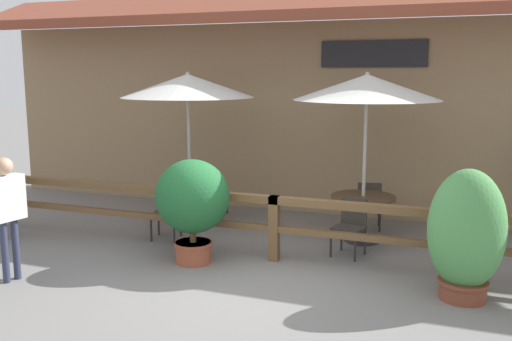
# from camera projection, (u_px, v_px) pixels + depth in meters

# --- Properties ---
(ground_plane) EXTENTS (60.00, 60.00, 0.00)m
(ground_plane) POSITION_uv_depth(u_px,v_px,m) (248.00, 286.00, 7.25)
(ground_plane) COLOR slate
(building_facade) EXTENTS (14.28, 1.49, 4.23)m
(building_facade) POSITION_uv_depth(u_px,v_px,m) (327.00, 100.00, 10.67)
(building_facade) COLOR #997A56
(building_facade) RESTS_ON ground
(patio_railing) EXTENTS (10.40, 0.14, 0.95)m
(patio_railing) POSITION_uv_depth(u_px,v_px,m) (274.00, 214.00, 8.10)
(patio_railing) COLOR brown
(patio_railing) RESTS_ON ground
(patio_umbrella_near) EXTENTS (2.27, 2.27, 2.68)m
(patio_umbrella_near) POSITION_uv_depth(u_px,v_px,m) (188.00, 86.00, 9.65)
(patio_umbrella_near) COLOR #B7B2A8
(patio_umbrella_near) RESTS_ON ground
(dining_table_near) EXTENTS (1.01, 1.01, 0.75)m
(dining_table_near) POSITION_uv_depth(u_px,v_px,m) (190.00, 192.00, 9.97)
(dining_table_near) COLOR #4C3826
(dining_table_near) RESTS_ON ground
(chair_near_streetside) EXTENTS (0.50, 0.50, 0.84)m
(chair_near_streetside) POSITION_uv_depth(u_px,v_px,m) (167.00, 210.00, 9.27)
(chair_near_streetside) COLOR #332D28
(chair_near_streetside) RESTS_ON ground
(chair_near_wallside) EXTENTS (0.45, 0.45, 0.84)m
(chair_near_wallside) POSITION_uv_depth(u_px,v_px,m) (213.00, 191.00, 10.70)
(chair_near_wallside) COLOR #332D28
(chair_near_wallside) RESTS_ON ground
(patio_umbrella_middle) EXTENTS (2.27, 2.27, 2.68)m
(patio_umbrella_middle) POSITION_uv_depth(u_px,v_px,m) (367.00, 87.00, 8.72)
(patio_umbrella_middle) COLOR #B7B2A8
(patio_umbrella_middle) RESTS_ON ground
(dining_table_middle) EXTENTS (1.01, 1.01, 0.75)m
(dining_table_middle) POSITION_uv_depth(u_px,v_px,m) (363.00, 205.00, 9.04)
(dining_table_middle) COLOR #4C3826
(dining_table_middle) RESTS_ON ground
(chair_middle_streetside) EXTENTS (0.50, 0.50, 0.84)m
(chair_middle_streetside) POSITION_uv_depth(u_px,v_px,m) (350.00, 224.00, 8.40)
(chair_middle_streetside) COLOR #332D28
(chair_middle_streetside) RESTS_ON ground
(chair_middle_wallside) EXTENTS (0.49, 0.49, 0.84)m
(chair_middle_wallside) POSITION_uv_depth(u_px,v_px,m) (369.00, 203.00, 9.75)
(chair_middle_wallside) COLOR #332D28
(chair_middle_wallside) RESTS_ON ground
(potted_plant_small_flowering) EXTENTS (1.07, 0.96, 1.49)m
(potted_plant_small_flowering) POSITION_uv_depth(u_px,v_px,m) (192.00, 201.00, 7.98)
(potted_plant_small_flowering) COLOR #9E4C33
(potted_plant_small_flowering) RESTS_ON ground
(potted_plant_corner_fern) EXTENTS (0.89, 0.80, 1.59)m
(potted_plant_corner_fern) POSITION_uv_depth(u_px,v_px,m) (466.00, 234.00, 6.69)
(potted_plant_corner_fern) COLOR brown
(potted_plant_corner_fern) RESTS_ON ground
(pedestrian) EXTENTS (0.28, 0.56, 1.62)m
(pedestrian) POSITION_uv_depth(u_px,v_px,m) (7.00, 203.00, 7.26)
(pedestrian) COLOR #2D334C
(pedestrian) RESTS_ON ground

